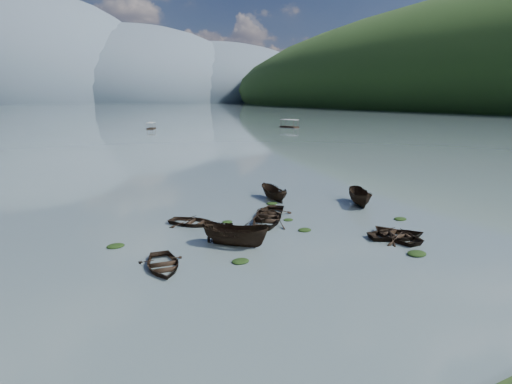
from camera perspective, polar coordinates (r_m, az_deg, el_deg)
name	(u,v)px	position (r m, az deg, el deg)	size (l,w,h in m)	color
ground_plane	(342,264)	(25.40, 12.20, -10.06)	(2400.00, 2400.00, 0.00)	#506165
haze_mtn_b	(30,103)	(919.27, -29.55, 11.06)	(520.00, 520.00, 340.00)	#475666
haze_mtn_c	(135,102)	(931.11, -16.95, 12.19)	(520.00, 520.00, 260.00)	#475666
haze_mtn_d	(212,102)	(977.28, -6.25, 12.71)	(520.00, 520.00, 220.00)	#475666
rowboat_0	(163,268)	(24.99, -13.16, -10.52)	(2.85, 3.99, 0.83)	black
rowboat_1	(268,222)	(32.85, 1.73, -4.30)	(3.45, 4.83, 1.00)	black
rowboat_2	(235,246)	(27.82, -2.96, -7.64)	(1.82, 4.83, 1.87)	black
rowboat_3	(395,238)	(30.97, 19.24, -6.19)	(2.96, 4.14, 0.86)	black
rowboat_4	(397,238)	(30.95, 19.49, -6.22)	(3.01, 4.21, 0.87)	black
rowboat_5	(360,205)	(39.28, 14.61, -1.77)	(1.74, 4.63, 1.79)	black
rowboat_6	(193,224)	(32.60, -9.00, -4.61)	(2.85, 3.99, 0.83)	black
rowboat_7	(269,216)	(34.36, 1.87, -3.50)	(3.34, 4.67, 0.97)	black
rowboat_8	(273,200)	(39.95, 2.49, -1.09)	(1.54, 4.11, 1.59)	black
weed_clump_0	(240,262)	(25.17, -2.24, -9.98)	(1.12, 0.92, 0.24)	black
weed_clump_1	(305,231)	(30.98, 6.96, -5.50)	(1.07, 0.85, 0.23)	black
weed_clump_2	(417,255)	(28.26, 21.97, -8.31)	(1.32, 1.05, 0.29)	black
weed_clump_3	(288,220)	(33.40, 4.63, -4.04)	(0.84, 0.71, 0.19)	black
weed_clump_4	(400,219)	(35.60, 19.91, -3.71)	(1.12, 0.89, 0.23)	black
weed_clump_5	(116,247)	(29.19, -19.41, -7.40)	(1.19, 0.96, 0.25)	black
weed_clump_6	(227,222)	(32.85, -4.13, -4.33)	(0.88, 0.73, 0.18)	black
weed_clump_7	(272,204)	(38.33, 2.30, -1.72)	(1.08, 0.87, 0.24)	black
pontoon_centre	(151,129)	(135.31, -14.74, 8.71)	(2.14, 5.12, 1.96)	black
pontoon_right	(289,127)	(138.08, 4.78, 9.18)	(2.75, 6.60, 2.53)	black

